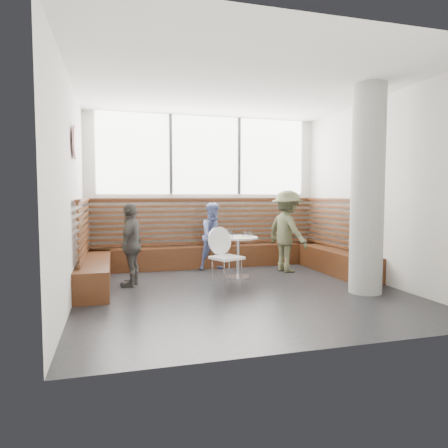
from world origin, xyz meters
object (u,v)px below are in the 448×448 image
object	(u,v)px
cafe_chair	(226,251)
child_left	(131,245)
concrete_column	(367,190)
child_back	(214,236)
cafe_table	(238,249)
adult_man	(287,231)

from	to	relation	value
cafe_chair	child_left	xyz separation A→B (m)	(-1.52, 0.41, 0.11)
cafe_chair	child_left	world-z (taller)	child_left
concrete_column	child_back	world-z (taller)	concrete_column
concrete_column	cafe_chair	distance (m)	2.46
cafe_table	child_left	world-z (taller)	child_left
adult_man	child_left	world-z (taller)	adult_man
cafe_chair	cafe_table	bearing A→B (deg)	31.82
adult_man	child_left	distance (m)	3.08
concrete_column	child_left	size ratio (longest dim) A/B	2.30
adult_man	cafe_chair	bearing A→B (deg)	104.84
adult_man	child_back	bearing A→B (deg)	50.16
concrete_column	child_left	distance (m)	3.90
cafe_chair	adult_man	world-z (taller)	adult_man
concrete_column	cafe_table	distance (m)	2.49
cafe_chair	child_back	world-z (taller)	child_back
adult_man	child_left	bearing A→B (deg)	83.68
adult_man	child_left	size ratio (longest dim) A/B	1.16
concrete_column	cafe_chair	xyz separation A→B (m)	(-1.97, 1.05, -1.02)
concrete_column	child_back	bearing A→B (deg)	125.20
cafe_table	child_back	bearing A→B (deg)	102.29
child_back	child_left	distance (m)	2.02
cafe_chair	child_back	size ratio (longest dim) A/B	0.72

